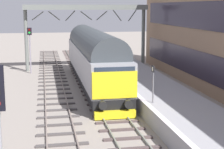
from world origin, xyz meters
name	(u,v)px	position (x,y,z in m)	size (l,w,h in m)	color
ground_plane	(102,100)	(0.00, 0.00, 0.00)	(140.00, 140.00, 0.00)	gray
track_main	(102,99)	(0.00, 0.00, 0.05)	(2.50, 60.00, 0.15)	slate
track_adjacent_west	(56,101)	(-3.24, 0.00, 0.06)	(2.50, 60.00, 0.15)	gray
station_platform	(152,91)	(3.60, 0.00, 0.50)	(4.00, 44.00, 1.01)	#9A999F
diesel_locomotive	(94,57)	(0.00, 4.37, 2.48)	(2.74, 18.30, 4.68)	black
signal_post_mid	(30,45)	(-5.25, 11.57, 2.79)	(0.44, 0.22, 4.48)	gray
platform_number_sign	(153,79)	(2.12, -5.07, 2.42)	(0.10, 0.44, 2.15)	slate
overhead_footbridge	(86,11)	(0.43, 12.90, 6.04)	(12.54, 2.00, 6.67)	slate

